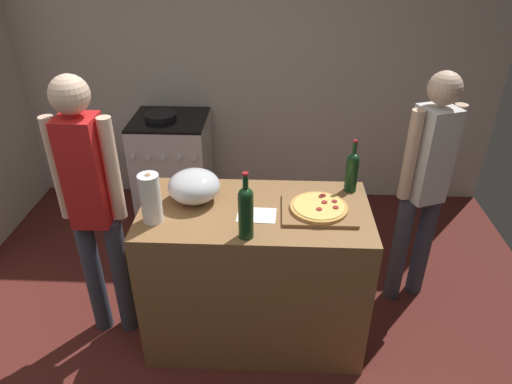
% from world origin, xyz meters
% --- Properties ---
extents(ground_plane, '(4.47, 3.09, 0.02)m').
position_xyz_m(ground_plane, '(0.00, 1.25, -0.01)').
color(ground_plane, '#511E19').
extents(kitchen_wall_rear, '(4.47, 0.10, 2.60)m').
position_xyz_m(kitchen_wall_rear, '(0.00, 2.54, 1.30)').
color(kitchen_wall_rear, '#BCB7AD').
rests_on(kitchen_wall_rear, ground_plane).
extents(counter, '(1.28, 0.67, 0.93)m').
position_xyz_m(counter, '(0.20, 0.73, 0.46)').
color(counter, olive).
rests_on(counter, ground_plane).
extents(cutting_board, '(0.40, 0.32, 0.02)m').
position_xyz_m(cutting_board, '(0.55, 0.71, 0.94)').
color(cutting_board, olive).
rests_on(cutting_board, counter).
extents(pizza, '(0.32, 0.32, 0.03)m').
position_xyz_m(pizza, '(0.55, 0.72, 0.96)').
color(pizza, tan).
rests_on(pizza, cutting_board).
extents(mixing_bowl, '(0.29, 0.29, 0.18)m').
position_xyz_m(mixing_bowl, '(-0.15, 0.81, 1.02)').
color(mixing_bowl, '#B2B2B7').
rests_on(mixing_bowl, counter).
extents(paper_towel_roll, '(0.11, 0.11, 0.28)m').
position_xyz_m(paper_towel_roll, '(-0.33, 0.59, 1.07)').
color(paper_towel_roll, white).
rests_on(paper_towel_roll, counter).
extents(wine_bottle_dark, '(0.08, 0.08, 0.36)m').
position_xyz_m(wine_bottle_dark, '(0.17, 0.47, 1.09)').
color(wine_bottle_dark, '#143819').
rests_on(wine_bottle_dark, counter).
extents(wine_bottle_green, '(0.07, 0.07, 0.32)m').
position_xyz_m(wine_bottle_green, '(0.75, 0.96, 1.06)').
color(wine_bottle_green, '#143819').
rests_on(wine_bottle_green, counter).
extents(recipe_sheet, '(0.22, 0.16, 0.00)m').
position_xyz_m(recipe_sheet, '(0.21, 0.67, 0.93)').
color(recipe_sheet, white).
rests_on(recipe_sheet, counter).
extents(stove, '(0.62, 0.60, 0.93)m').
position_xyz_m(stove, '(-0.58, 2.14, 0.45)').
color(stove, '#B7B7BC').
rests_on(stove, ground_plane).
extents(person_in_stripes, '(0.37, 0.20, 1.67)m').
position_xyz_m(person_in_stripes, '(-0.71, 0.72, 0.96)').
color(person_in_stripes, '#383D4C').
rests_on(person_in_stripes, ground_plane).
extents(person_in_red, '(0.34, 0.26, 1.60)m').
position_xyz_m(person_in_red, '(1.24, 1.12, 0.91)').
color(person_in_red, '#383D4C').
rests_on(person_in_red, ground_plane).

